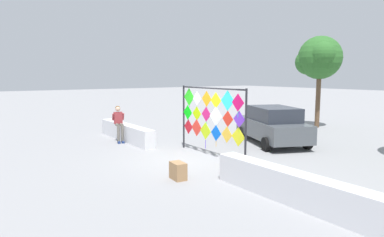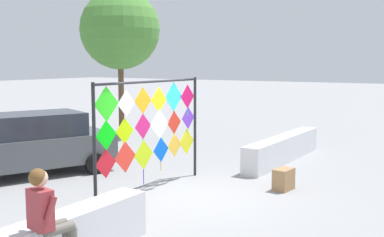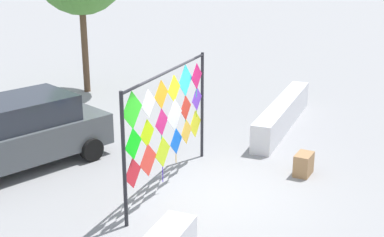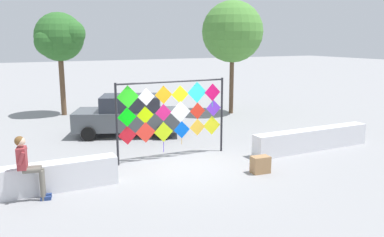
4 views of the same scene
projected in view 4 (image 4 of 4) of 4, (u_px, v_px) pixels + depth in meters
ground at (187, 166)px, 11.98m from camera, size 120.00×120.00×0.00m
plaza_ledge_left at (22, 181)px, 9.63m from camera, size 4.67×0.50×0.74m
plaza_ledge_right at (312, 139)px, 13.64m from camera, size 4.67×0.50×0.74m
kite_display_rack at (172, 110)px, 12.49m from camera, size 3.68×0.10×2.52m
seated_vendor at (28, 162)px, 9.23m from camera, size 0.74×0.55×1.59m
parked_car at (129, 115)px, 15.68m from camera, size 4.47×3.22×1.60m
cardboard_box_large at (260, 165)px, 11.30m from camera, size 0.55×0.38×0.49m
tree_palm_like at (59, 38)px, 19.12m from camera, size 2.40×2.37×5.07m
tree_broadleaf at (233, 31)px, 19.53m from camera, size 3.06×3.06×5.67m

